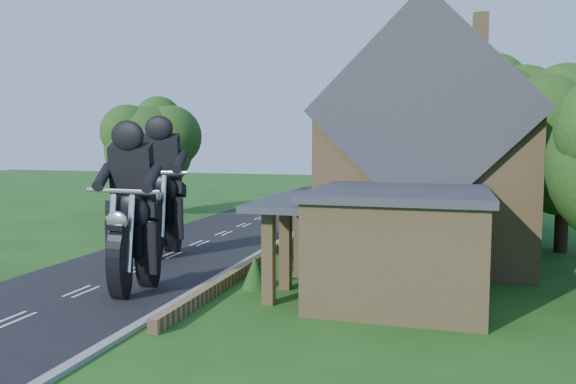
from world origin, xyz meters
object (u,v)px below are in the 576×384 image
(house, at_px, (426,154))
(motorcycle_follow, at_px, (163,235))
(motorcycle_lead, at_px, (134,268))
(annex, at_px, (395,242))
(garden_wall, at_px, (279,248))

(house, relative_size, motorcycle_follow, 5.35)
(motorcycle_lead, bearing_deg, annex, -163.42)
(garden_wall, relative_size, motorcycle_lead, 12.34)
(house, xyz_separation_m, annex, (-0.62, -6.80, -2.58))
(house, relative_size, annex, 1.45)
(garden_wall, distance_m, house, 7.52)
(annex, bearing_deg, motorcycle_follow, 159.90)
(house, height_order, motorcycle_lead, house)
(annex, height_order, motorcycle_follow, annex)
(house, xyz_separation_m, motorcycle_lead, (-8.70, -8.69, -3.51))
(garden_wall, relative_size, house, 2.15)
(house, bearing_deg, annex, -95.24)
(annex, bearing_deg, house, 84.76)
(garden_wall, bearing_deg, house, 9.17)
(annex, relative_size, motorcycle_lead, 3.95)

